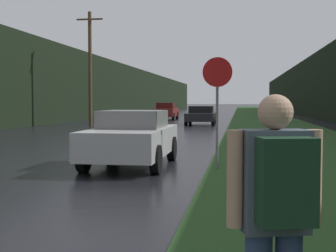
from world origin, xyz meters
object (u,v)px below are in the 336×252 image
(car_passing_near, at_px, (132,138))
(car_oncoming, at_px, (166,111))
(stop_sign, at_px, (217,100))
(car_passing_far, at_px, (201,115))
(hitchhiker_with_backpack, at_px, (276,215))

(car_passing_near, distance_m, car_oncoming, 30.55)
(stop_sign, distance_m, car_oncoming, 31.23)
(car_passing_far, relative_size, car_oncoming, 1.03)
(hitchhiker_with_backpack, distance_m, car_oncoming, 39.73)
(stop_sign, distance_m, car_passing_far, 21.89)
(car_passing_near, relative_size, car_passing_far, 0.97)
(car_oncoming, bearing_deg, hitchhiker_with_backpack, -80.05)
(stop_sign, distance_m, car_passing_near, 2.41)
(car_oncoming, bearing_deg, stop_sign, -78.73)
(stop_sign, xyz_separation_m, car_passing_far, (-2.19, 21.76, -1.02))
(car_passing_near, xyz_separation_m, car_oncoming, (-3.91, 30.30, 0.05))
(stop_sign, xyz_separation_m, hitchhiker_with_backpack, (0.77, -8.52, -0.72))
(stop_sign, height_order, car_oncoming, stop_sign)
(stop_sign, bearing_deg, car_oncoming, 101.27)
(stop_sign, relative_size, hitchhiker_with_backpack, 1.60)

